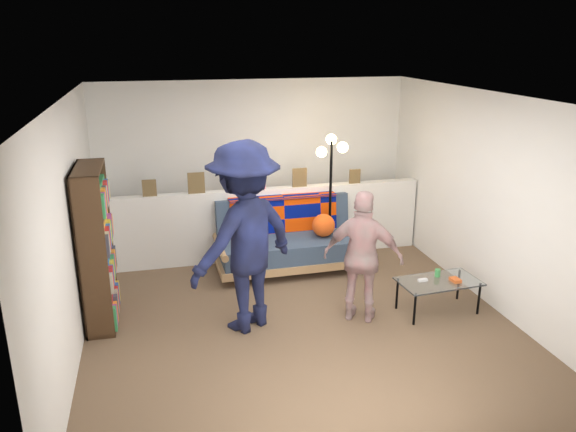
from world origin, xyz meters
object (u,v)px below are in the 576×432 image
at_px(person_left, 244,238).
at_px(bookshelf, 96,252).
at_px(coffee_table, 439,283).
at_px(person_right, 363,257).
at_px(futon_sofa, 289,240).
at_px(floor_lamp, 331,174).

bearing_deg(person_left, bookshelf, -49.78).
height_order(coffee_table, person_right, person_right).
bearing_deg(person_left, coffee_table, 142.66).
bearing_deg(futon_sofa, bookshelf, -157.95).
bearing_deg(futon_sofa, coffee_table, -50.78).
height_order(bookshelf, floor_lamp, floor_lamp).
xyz_separation_m(bookshelf, floor_lamp, (2.91, 0.98, 0.45)).
relative_size(bookshelf, person_right, 1.18).
height_order(bookshelf, coffee_table, bookshelf).
height_order(coffee_table, floor_lamp, floor_lamp).
relative_size(coffee_table, person_right, 0.64).
distance_m(coffee_table, floor_lamp, 2.03).
xyz_separation_m(coffee_table, floor_lamp, (-0.75, 1.66, 0.90)).
xyz_separation_m(bookshelf, person_left, (1.51, -0.48, 0.20)).
bearing_deg(person_right, coffee_table, -153.17).
xyz_separation_m(futon_sofa, bookshelf, (-2.33, -0.95, 0.42)).
xyz_separation_m(futon_sofa, floor_lamp, (0.57, 0.03, 0.86)).
height_order(futon_sofa, person_left, person_left).
xyz_separation_m(person_left, person_right, (1.25, -0.16, -0.28)).
distance_m(coffee_table, person_right, 0.98).
bearing_deg(bookshelf, person_left, -17.70).
bearing_deg(person_left, futon_sofa, -152.21).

